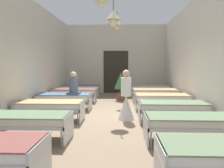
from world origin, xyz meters
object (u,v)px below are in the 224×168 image
object	(u,v)px
patient_seated_primary	(74,86)
potted_plant	(121,84)
bed_right_row_5	(150,88)
bed_right_row_1	(191,122)
bed_left_row_2	(50,106)
bed_right_row_4	(155,92)
bed_right_row_3	(162,98)
bed_left_row_4	(74,92)
bed_left_row_1	(26,120)
bed_left_row_3	(65,97)
bed_right_row_2	(173,107)
nurse_near_aisle	(126,102)
bed_left_row_5	(81,88)

from	to	relation	value
patient_seated_primary	potted_plant	distance (m)	2.72
bed_right_row_5	bed_right_row_1	bearing A→B (deg)	-90.00
bed_left_row_2	bed_right_row_4	bearing A→B (deg)	43.01
bed_right_row_3	bed_left_row_4	world-z (taller)	same
bed_left_row_1	bed_left_row_3	world-z (taller)	same
bed_right_row_4	potted_plant	distance (m)	1.57
potted_plant	bed_left_row_2	bearing A→B (deg)	-118.79
bed_right_row_5	potted_plant	bearing A→B (deg)	-140.71
bed_left_row_2	bed_right_row_5	world-z (taller)	same
bed_left_row_3	bed_right_row_5	world-z (taller)	same
bed_right_row_2	bed_right_row_1	bearing A→B (deg)	-90.00
nurse_near_aisle	patient_seated_primary	bearing A→B (deg)	148.98
bed_left_row_2	bed_left_row_4	bearing A→B (deg)	90.00
bed_left_row_5	bed_left_row_4	bearing A→B (deg)	-90.00
bed_right_row_1	patient_seated_primary	size ratio (longest dim) A/B	2.37
bed_left_row_2	bed_right_row_2	world-z (taller)	same
bed_left_row_3	bed_right_row_4	bearing A→B (deg)	25.01
bed_left_row_5	bed_right_row_5	xyz separation A→B (m)	(3.50, 0.00, 0.00)
bed_left_row_2	nurse_near_aisle	size ratio (longest dim) A/B	1.28
bed_right_row_2	bed_left_row_3	size ratio (longest dim) A/B	1.00
bed_left_row_3	nurse_near_aisle	distance (m)	2.59
bed_left_row_2	potted_plant	bearing A→B (deg)	61.21
bed_right_row_5	bed_left_row_4	bearing A→B (deg)	-154.99
bed_left_row_2	patient_seated_primary	world-z (taller)	patient_seated_primary
bed_right_row_2	bed_left_row_5	world-z (taller)	same
bed_right_row_2	bed_left_row_3	world-z (taller)	same
bed_right_row_2	patient_seated_primary	size ratio (longest dim) A/B	2.37
patient_seated_primary	bed_right_row_5	bearing A→B (deg)	46.58
bed_right_row_1	bed_right_row_4	xyz separation A→B (m)	(0.00, 4.90, 0.00)
bed_left_row_2	potted_plant	size ratio (longest dim) A/B	1.49
bed_right_row_3	bed_left_row_5	distance (m)	4.79
bed_right_row_4	bed_left_row_4	bearing A→B (deg)	180.00
bed_right_row_2	bed_left_row_4	world-z (taller)	same
bed_right_row_5	bed_left_row_5	bearing A→B (deg)	180.00
bed_right_row_1	patient_seated_primary	distance (m)	4.51
bed_left_row_1	bed_left_row_5	size ratio (longest dim) A/B	1.00
bed_right_row_1	nurse_near_aisle	distance (m)	2.30
bed_left_row_3	bed_left_row_4	distance (m)	1.63
bed_right_row_1	bed_left_row_5	distance (m)	7.41
bed_right_row_3	bed_right_row_5	bearing A→B (deg)	90.00
bed_right_row_3	bed_right_row_2	bearing A→B (deg)	-90.00
bed_right_row_1	nurse_near_aisle	bearing A→B (deg)	124.62
bed_left_row_5	nurse_near_aisle	size ratio (longest dim) A/B	1.28
patient_seated_primary	potted_plant	bearing A→B (deg)	51.68
bed_right_row_1	bed_left_row_3	bearing A→B (deg)	136.99
bed_left_row_1	bed_left_row_4	size ratio (longest dim) A/B	1.00
bed_left_row_1	bed_right_row_2	world-z (taller)	same
bed_left_row_2	bed_right_row_4	world-z (taller)	same
bed_left_row_2	bed_left_row_4	distance (m)	3.27
bed_right_row_3	nurse_near_aisle	world-z (taller)	nurse_near_aisle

